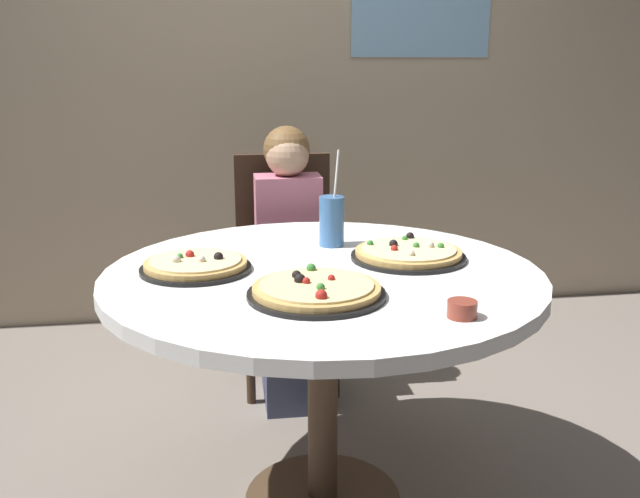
# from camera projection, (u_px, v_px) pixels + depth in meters

# --- Properties ---
(wall_with_window) EXTENTS (5.20, 0.14, 2.90)m
(wall_with_window) POSITION_uv_depth(u_px,v_px,m) (265.00, 35.00, 3.51)
(wall_with_window) COLOR tan
(wall_with_window) RESTS_ON ground_plane
(dining_table) EXTENTS (1.25, 1.25, 0.75)m
(dining_table) POSITION_uv_depth(u_px,v_px,m) (323.00, 302.00, 2.02)
(dining_table) COLOR white
(dining_table) RESTS_ON ground_plane
(chair_wooden) EXTENTS (0.41, 0.41, 0.95)m
(chair_wooden) POSITION_uv_depth(u_px,v_px,m) (286.00, 256.00, 2.96)
(chair_wooden) COLOR #382619
(chair_wooden) RESTS_ON ground_plane
(diner_child) EXTENTS (0.26, 0.41, 1.08)m
(diner_child) POSITION_uv_depth(u_px,v_px,m) (291.00, 280.00, 2.80)
(diner_child) COLOR #3F4766
(diner_child) RESTS_ON ground_plane
(pizza_veggie) EXTENTS (0.35, 0.35, 0.05)m
(pizza_veggie) POSITION_uv_depth(u_px,v_px,m) (316.00, 290.00, 1.77)
(pizza_veggie) COLOR black
(pizza_veggie) RESTS_ON dining_table
(pizza_cheese) EXTENTS (0.35, 0.35, 0.05)m
(pizza_cheese) POSITION_uv_depth(u_px,v_px,m) (408.00, 254.00, 2.11)
(pizza_cheese) COLOR black
(pizza_cheese) RESTS_ON dining_table
(pizza_pepperoni) EXTENTS (0.32, 0.32, 0.05)m
(pizza_pepperoni) POSITION_uv_depth(u_px,v_px,m) (196.00, 265.00, 1.99)
(pizza_pepperoni) COLOR black
(pizza_pepperoni) RESTS_ON dining_table
(soda_cup) EXTENTS (0.08, 0.08, 0.31)m
(soda_cup) POSITION_uv_depth(u_px,v_px,m) (332.00, 221.00, 2.25)
(soda_cup) COLOR #3F72B2
(soda_cup) RESTS_ON dining_table
(sauce_bowl) EXTENTS (0.07, 0.07, 0.04)m
(sauce_bowl) POSITION_uv_depth(u_px,v_px,m) (462.00, 309.00, 1.63)
(sauce_bowl) COLOR brown
(sauce_bowl) RESTS_ON dining_table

